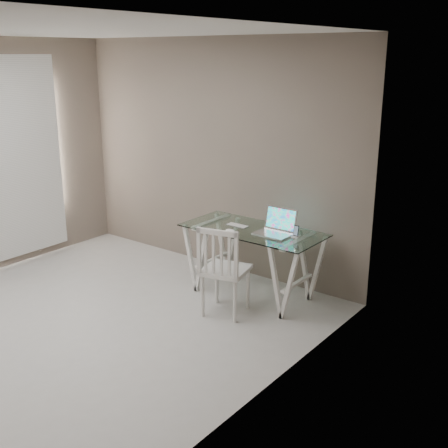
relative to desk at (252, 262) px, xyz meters
name	(u,v)px	position (x,y,z in m)	size (l,w,h in m)	color
room	(48,149)	(-0.97, -1.72, 1.33)	(4.50, 4.52, 2.71)	#AAA7A3
desk	(252,262)	(0.00, 0.00, 0.00)	(1.50, 0.70, 0.75)	silver
chair	(222,267)	(0.05, -0.58, 0.13)	(0.52, 0.52, 0.94)	silver
laptop	(276,228)	(0.27, 0.03, 0.42)	(0.36, 0.31, 0.25)	silver
keyboard	(237,225)	(-0.20, 0.01, 0.37)	(0.25, 0.11, 0.01)	silver
mouse	(230,231)	(-0.13, -0.23, 0.38)	(0.11, 0.07, 0.04)	white
phone_dock	(296,234)	(0.49, 0.04, 0.40)	(0.07, 0.07, 0.12)	white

